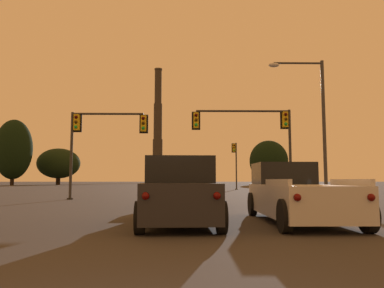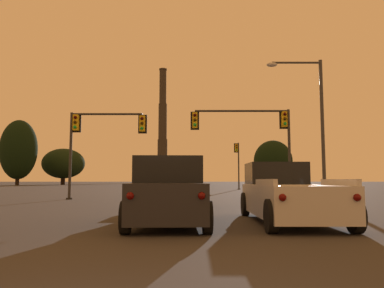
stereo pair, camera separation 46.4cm
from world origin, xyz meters
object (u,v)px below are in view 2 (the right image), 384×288
Objects in this scene: traffic_light_far_right at (238,159)px; street_lamp at (313,113)px; traffic_light_overhead_left at (97,133)px; smokestack at (163,137)px; traffic_light_overhead_right at (256,129)px; suv_center_lane_second at (169,192)px; hatchback_center_lane_front at (178,192)px; pickup_truck_right_lane_second at (286,195)px.

street_lamp is at bearing -88.12° from traffic_light_far_right.
smokestack is at bearing 92.94° from traffic_light_overhead_left.
traffic_light_far_right is at bearing 91.88° from street_lamp.
traffic_light_overhead_left is 0.68× the size of street_lamp.
street_lamp is (2.79, -3.35, 0.50)m from traffic_light_overhead_right.
hatchback_center_lane_front is at bearing 87.85° from suv_center_lane_second.
street_lamp reaches higher than pickup_truck_right_lane_second.
pickup_truck_right_lane_second is 11.80m from street_lamp.
street_lamp is at bearing 27.74° from hatchback_center_lane_front.
street_lamp is (13.30, -2.80, 0.79)m from traffic_light_overhead_left.
pickup_truck_right_lane_second is 168.05m from smokestack.
traffic_light_far_right is 25.26m from traffic_light_overhead_right.
traffic_light_far_right is at bearing 85.43° from pickup_truck_right_lane_second.
smokestack reaches higher than traffic_light_overhead_right.
traffic_light_far_right is 1.10× the size of traffic_light_overhead_left.
smokestack is at bearing 99.03° from traffic_light_far_right.
hatchback_center_lane_front is 0.61× the size of traffic_light_overhead_right.
pickup_truck_right_lane_second is 14.09m from traffic_light_overhead_right.
suv_center_lane_second is at bearing -85.39° from smokestack.
traffic_light_overhead_right is at bearing -94.22° from traffic_light_far_right.
smokestack reaches higher than traffic_light_far_right.
smokestack is at bearing 97.73° from street_lamp.
suv_center_lane_second is 40.03m from traffic_light_far_right.
street_lamp is 0.15× the size of smokestack.
pickup_truck_right_lane_second is 0.81× the size of traffic_light_overhead_right.
hatchback_center_lane_front is 33.22m from traffic_light_far_right.
pickup_truck_right_lane_second is at bearing -112.61° from street_lamp.
hatchback_center_lane_front is at bearing -85.18° from smokestack.
traffic_light_overhead_left is at bearing 110.33° from suv_center_lane_second.
smokestack reaches higher than pickup_truck_right_lane_second.
traffic_light_overhead_left reaches higher than hatchback_center_lane_front.
smokestack is (-18.36, 152.41, 16.96)m from traffic_light_overhead_right.
suv_center_lane_second is at bearing -67.62° from traffic_light_overhead_left.
street_lamp is at bearing 67.68° from pickup_truck_right_lane_second.
traffic_light_far_right is 0.11× the size of smokestack.
traffic_light_overhead_left is 10.53m from traffic_light_overhead_right.
street_lamp reaches higher than traffic_light_overhead_right.
pickup_truck_right_lane_second is at bearing -96.05° from traffic_light_overhead_right.
pickup_truck_right_lane_second is 16.19m from traffic_light_overhead_left.
hatchback_center_lane_front is at bearing -153.68° from street_lamp.
suv_center_lane_second is 1.20× the size of hatchback_center_lane_front.
street_lamp reaches higher than suv_center_lane_second.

